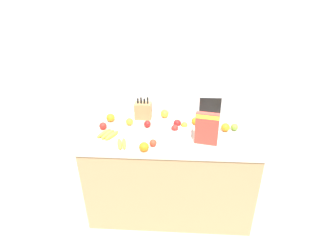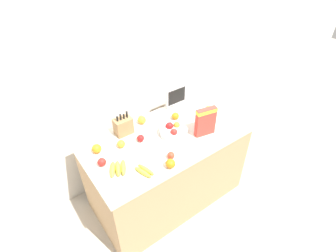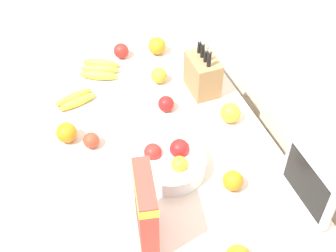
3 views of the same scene
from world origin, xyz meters
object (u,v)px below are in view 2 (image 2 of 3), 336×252
cereal_box (206,121)px  apple_middle (102,162)px  apple_rear (171,155)px  orange_front_right (97,149)px  banana_bunch_left (144,171)px  orange_front_left (142,120)px  banana_bunch_right (118,168)px  orange_near_bowl (170,164)px  small_monitor (176,96)px  apple_rightmost (141,138)px  apple_front (208,109)px  fruit_bowl (173,131)px  orange_front_center (175,116)px  orange_by_cereal (121,144)px  knife_block (123,126)px  orange_back_center (204,112)px

cereal_box → apple_middle: (-1.02, 0.21, -0.13)m
apple_rear → orange_front_right: 0.69m
banana_bunch_left → orange_front_left: (0.35, 0.60, 0.03)m
banana_bunch_right → orange_near_bowl: size_ratio=2.53×
small_monitor → apple_rightmost: 0.72m
banana_bunch_left → apple_front: apple_front is taller
small_monitor → apple_rightmost: bearing=-156.3°
orange_front_right → apple_rightmost: bearing=-14.2°
apple_middle → apple_rightmost: (0.44, 0.07, -0.00)m
orange_front_left → apple_middle: bearing=-152.7°
fruit_bowl → orange_front_center: fruit_bowl is taller
orange_by_cereal → knife_block: bearing=53.9°
apple_rightmost → orange_near_bowl: (0.03, -0.45, 0.01)m
apple_middle → cereal_box: bearing=-11.6°
cereal_box → apple_middle: size_ratio=4.00×
apple_middle → orange_front_left: size_ratio=0.86×
apple_rightmost → orange_front_right: bearing=165.8°
cereal_box → orange_by_cereal: 0.84m
apple_front → orange_front_center: size_ratio=0.91×
apple_rightmost → orange_by_cereal: 0.20m
banana_bunch_right → apple_front: size_ratio=3.00×
apple_rear → orange_front_right: size_ratio=0.75×
banana_bunch_left → orange_front_right: (-0.22, 0.47, 0.03)m
apple_rightmost → orange_front_right: size_ratio=0.80×
apple_middle → apple_front: 1.32m
apple_rightmost → small_monitor: bearing=23.7°
banana_bunch_right → apple_rightmost: 0.41m
orange_front_right → orange_front_left: (0.57, 0.13, -0.00)m
small_monitor → apple_rightmost: small_monitor is taller
banana_bunch_left → small_monitor: bearing=37.8°
apple_front → orange_by_cereal: size_ratio=0.96×
orange_back_center → apple_front: bearing=13.6°
orange_front_right → orange_by_cereal: orange_front_right is taller
apple_middle → apple_rear: apple_middle is taller
apple_rightmost → orange_front_right: 0.42m
orange_near_bowl → orange_back_center: same height
orange_near_bowl → orange_front_left: orange_front_left is taller
small_monitor → orange_front_left: small_monitor is taller
orange_near_bowl → orange_front_right: size_ratio=0.96×
fruit_bowl → banana_bunch_left: fruit_bowl is taller
orange_back_center → banana_bunch_right: bearing=-171.6°
banana_bunch_right → apple_rear: bearing=-18.6°
knife_block → orange_by_cereal: bearing=-126.1°
orange_back_center → orange_near_bowl: bearing=-151.7°
small_monitor → orange_front_right: bearing=-170.2°
apple_rear → orange_front_center: 0.60m
apple_rear → orange_front_left: (0.06, 0.60, 0.01)m
apple_rear → orange_front_right: (-0.51, 0.47, 0.01)m
knife_block → small_monitor: bearing=6.5°
orange_by_cereal → apple_middle: bearing=-156.0°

